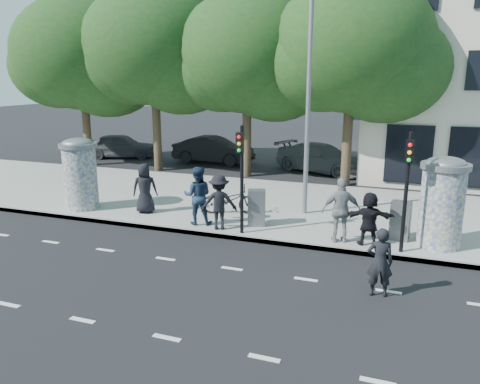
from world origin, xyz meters
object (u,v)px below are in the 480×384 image
at_px(ped_f, 369,219).
at_px(car_left, 121,146).
at_px(bicycle, 230,200).
at_px(car_mid, 214,150).
at_px(ped_c, 198,196).
at_px(man_road, 380,262).
at_px(cabinet_right, 400,221).
at_px(ped_e, 341,210).
at_px(ped_a, 145,188).
at_px(car_right, 322,158).
at_px(cabinet_left, 257,208).
at_px(ad_column_right, 442,200).
at_px(ped_d, 219,202).
at_px(traffic_pole_near, 241,169).
at_px(street_lamp, 309,82).
at_px(traffic_pole_far, 407,181).
at_px(ad_column_left, 80,172).

height_order(ped_f, car_left, ped_f).
height_order(bicycle, car_mid, car_mid).
relative_size(ped_c, man_road, 1.18).
bearing_deg(cabinet_right, man_road, -86.48).
bearing_deg(ped_e, cabinet_right, -172.04).
xyz_separation_m(ped_a, ped_f, (7.91, -0.68, -0.11)).
distance_m(ped_e, man_road, 3.25).
distance_m(ped_e, car_right, 11.34).
height_order(man_road, cabinet_left, man_road).
height_order(cabinet_right, car_left, car_left).
bearing_deg(ad_column_right, car_left, 149.47).
height_order(ped_d, car_mid, ped_d).
bearing_deg(car_right, ped_c, -168.36).
relative_size(ad_column_right, ped_d, 1.48).
xyz_separation_m(traffic_pole_near, car_right, (0.47, 11.33, -1.48)).
xyz_separation_m(ped_d, man_road, (5.18, -2.85, -0.22)).
distance_m(street_lamp, cabinet_right, 5.51).
distance_m(traffic_pole_far, ped_a, 8.99).
xyz_separation_m(ad_column_left, car_right, (7.07, 10.62, -0.79)).
bearing_deg(cabinet_left, bicycle, 126.10).
relative_size(street_lamp, ped_e, 4.09).
height_order(traffic_pole_far, street_lamp, street_lamp).
distance_m(traffic_pole_near, ped_f, 4.07).
bearing_deg(ped_a, cabinet_right, 156.43).
relative_size(street_lamp, cabinet_left, 6.61).
bearing_deg(cabinet_left, car_left, 121.74).
height_order(ped_a, cabinet_right, ped_a).
xyz_separation_m(cabinet_right, car_left, (-16.79, 10.33, 0.01)).
bearing_deg(man_road, bicycle, -49.90).
bearing_deg(car_right, car_left, 112.31).
relative_size(ad_column_left, ped_e, 1.36).
relative_size(traffic_pole_far, street_lamp, 0.42).
bearing_deg(car_right, ped_f, -140.03).
height_order(ped_f, car_mid, ped_f).
distance_m(ped_d, man_road, 5.92).
xyz_separation_m(ad_column_left, cabinet_right, (11.31, 0.42, -0.79)).
relative_size(ad_column_left, ped_f, 1.66).
distance_m(traffic_pole_near, car_right, 11.44).
bearing_deg(cabinet_right, car_mid, 143.94).
bearing_deg(cabinet_left, ped_a, 161.64).
bearing_deg(bicycle, cabinet_right, -116.89).
xyz_separation_m(ped_a, man_road, (8.41, -3.67, -0.23)).
relative_size(ped_e, car_left, 0.44).
distance_m(ad_column_right, ped_e, 2.85).
height_order(ped_e, cabinet_right, ped_e).
distance_m(traffic_pole_near, ped_e, 3.25).
height_order(street_lamp, car_right, street_lamp).
xyz_separation_m(ped_c, car_mid, (-4.25, 11.32, -0.36)).
xyz_separation_m(man_road, cabinet_right, (0.35, 3.80, -0.08)).
distance_m(ped_a, bicycle, 3.09).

